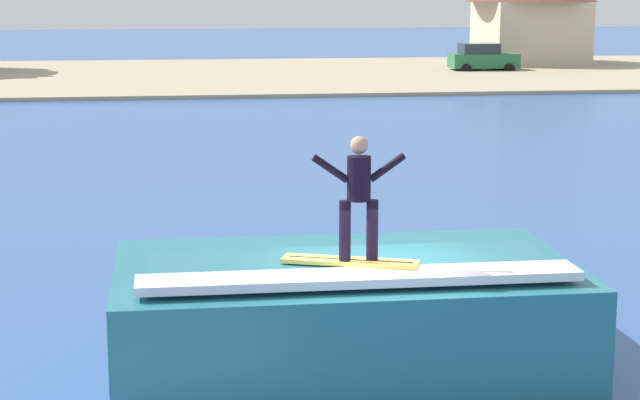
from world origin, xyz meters
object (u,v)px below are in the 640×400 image
(surfer, at_px, (359,191))
(house_gabled_white, at_px, (530,12))
(wave_crest, at_px, (345,314))
(surfboard, at_px, (350,262))
(car_far_shore, at_px, (482,58))

(surfer, height_order, house_gabled_white, house_gabled_white)
(wave_crest, height_order, surfboard, surfboard)
(wave_crest, bearing_deg, surfer, -86.21)
(surfboard, distance_m, surfer, 0.98)
(surfer, distance_m, house_gabled_white, 63.78)
(surfer, bearing_deg, house_gabled_white, 69.68)
(wave_crest, distance_m, surfer, 2.07)
(car_far_shore, relative_size, house_gabled_white, 0.47)
(wave_crest, xyz_separation_m, car_far_shore, (17.36, 53.56, 0.13))
(house_gabled_white, bearing_deg, surfboard, -110.42)
(car_far_shore, bearing_deg, surfboard, -107.78)
(surfer, xyz_separation_m, house_gabled_white, (22.14, 59.80, 0.90))
(house_gabled_white, bearing_deg, car_far_shore, -131.49)
(surfboard, relative_size, house_gabled_white, 0.21)
(surfer, bearing_deg, surfboard, 154.41)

